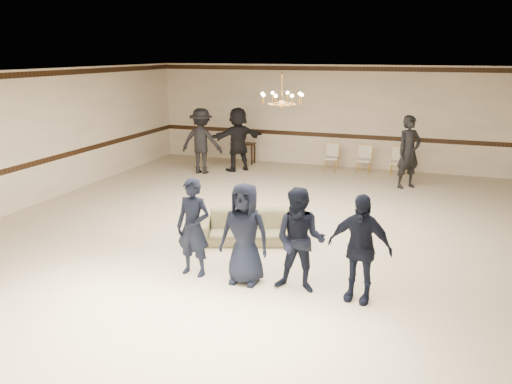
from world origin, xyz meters
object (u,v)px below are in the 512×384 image
banquet_chair_mid (364,160)px  boy_a (193,227)px  boy_c (300,241)px  console_table (243,153)px  adult_left (202,141)px  adult_right (409,152)px  boy_d (359,248)px  banquet_chair_left (331,158)px  adult_mid (238,139)px  chandelier (282,88)px  settee (250,227)px  banquet_chair_right (398,162)px  boy_b (245,234)px

banquet_chair_mid → boy_a: bearing=-102.8°
boy_c → console_table: bearing=114.9°
adult_left → adult_right: size_ratio=1.00×
boy_d → adult_right: 7.07m
adult_right → banquet_chair_left: size_ratio=2.31×
boy_a → adult_mid: size_ratio=0.84×
chandelier → banquet_chair_left: bearing=89.7°
settee → banquet_chair_left: 6.62m
adult_left → adult_right: 6.01m
boy_d → banquet_chair_left: size_ratio=1.93×
banquet_chair_right → adult_right: bearing=-68.8°
adult_right → console_table: adult_right is taller
chandelier → boy_b: bearing=-83.5°
adult_left → console_table: size_ratio=2.44×
adult_right → boy_c: bearing=-141.6°
banquet_chair_mid → banquet_chair_right: same height
boy_b → settee: (-0.56, 1.73, -0.52)m
console_table → chandelier: bearing=-65.7°
adult_mid → adult_right: bearing=128.6°
adult_mid → banquet_chair_left: (2.75, 0.88, -0.56)m
chandelier → banquet_chair_left: (0.03, 5.26, -2.45)m
banquet_chair_mid → console_table: (-4.00, 0.20, -0.09)m
banquet_chair_left → chandelier: bearing=-91.4°
chandelier → adult_mid: (-2.72, 4.38, -1.89)m
adult_left → boy_c: bearing=122.4°
settee → banquet_chair_left: banquet_chair_left is taller
chandelier → boy_a: size_ratio=0.57×
boy_b → boy_c: (0.90, 0.00, 0.00)m
settee → adult_mid: adult_mid is taller
banquet_chair_right → console_table: size_ratio=1.06×
settee → adult_mid: 6.29m
settee → adult_right: bearing=44.9°
boy_d → settee: bearing=151.4°
boy_b → adult_right: (2.03, 7.06, 0.16)m
adult_left → console_table: 2.00m
adult_right → banquet_chair_mid: adult_right is taller
boy_d → banquet_chair_right: size_ratio=1.93×
chandelier → console_table: size_ratio=1.17×
boy_a → boy_d: size_ratio=1.00×
boy_c → banquet_chair_right: boy_c is taller
chandelier → boy_d: 4.28m
boy_c → boy_d: 0.90m
boy_a → settee: size_ratio=0.80×
console_table → boy_c: bearing=-68.0°
settee → adult_left: adult_left is taller
boy_d → adult_left: bearing=138.1°
adult_right → console_table: (-5.35, 1.48, -0.64)m
settee → banquet_chair_left: (0.24, 6.61, 0.13)m
boy_d → banquet_chair_right: boy_d is taller
settee → boy_c: bearing=-69.1°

